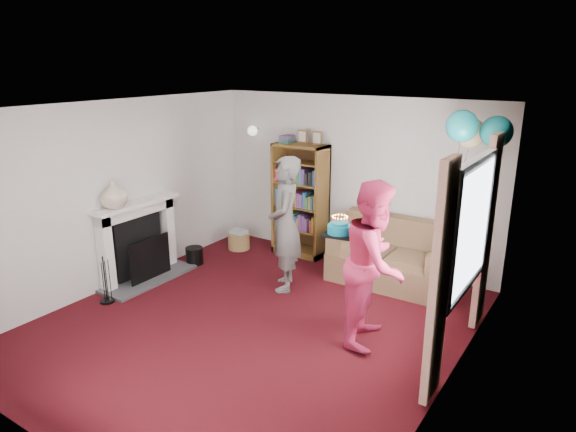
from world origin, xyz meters
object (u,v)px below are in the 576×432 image
Objects in this scene: person_magenta at (375,263)px; birthday_cake at (340,229)px; sofa at (394,259)px; bookcase at (301,200)px; person_striped at (285,224)px.

person_magenta reaches higher than birthday_cake.
person_magenta reaches higher than sofa.
sofa is 1.71m from birthday_cake.
bookcase is 2.76m from person_magenta.
bookcase is at bearing 132.64° from birthday_cake.
bookcase is at bearing 171.50° from sofa.
person_magenta is at bearing -76.48° from sofa.
person_magenta is at bearing -11.88° from birthday_cake.
bookcase is 1.19× the size of sofa.
person_striped is (0.53, -1.24, 0.04)m from bookcase.
birthday_cake reaches higher than sofa.
sofa is 1.74m from person_magenta.
person_striped is 1.00× the size of person_magenta.
sofa is at bearing 86.53° from birthday_cake.
sofa is 5.08× the size of birthday_cake.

